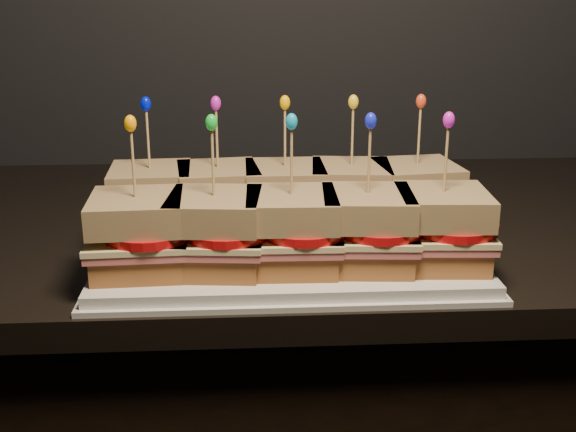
{
  "coord_description": "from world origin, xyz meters",
  "views": [
    {
      "loc": [
        -0.18,
        0.75,
        1.18
      ],
      "look_at": [
        -0.14,
        1.52,
        0.93
      ],
      "focal_mm": 45.0,
      "sensor_mm": 36.0,
      "label": 1
    }
  ],
  "objects": [
    {
      "name": "sandwich_7_bread_top",
      "position": [
        -0.14,
        1.46,
        0.96
      ],
      "size": [
        0.09,
        0.09,
        0.03
      ],
      "primitive_type": "cube",
      "rotation": [
        0.0,
        0.0,
        -0.02
      ],
      "color": "brown",
      "rests_on": "sandwich_7_tomato"
    },
    {
      "name": "sandwich_5_ham",
      "position": [
        -0.3,
        1.46,
        0.92
      ],
      "size": [
        0.1,
        0.1,
        0.01
      ],
      "primitive_type": "cube",
      "rotation": [
        0.0,
        0.0,
        0.05
      ],
      "color": "#C35757",
      "rests_on": "sandwich_5_bread_bot"
    },
    {
      "name": "sandwich_0_tomato",
      "position": [
        -0.28,
        1.57,
        0.94
      ],
      "size": [
        0.09,
        0.09,
        0.01
      ],
      "primitive_type": "cylinder",
      "color": "red",
      "rests_on": "sandwich_0_cheese"
    },
    {
      "name": "sandwich_8_bread_bot",
      "position": [
        -0.06,
        1.46,
        0.9
      ],
      "size": [
        0.1,
        0.1,
        0.03
      ],
      "primitive_type": "cube",
      "rotation": [
        0.0,
        0.0,
        -0.07
      ],
      "color": "brown",
      "rests_on": "platter"
    },
    {
      "name": "sandwich_3_cheese",
      "position": [
        -0.06,
        1.58,
        0.93
      ],
      "size": [
        0.11,
        0.11,
        0.01
      ],
      "primitive_type": "cube",
      "rotation": [
        0.0,
        0.0,
        -0.09
      ],
      "color": "beige",
      "rests_on": "sandwich_3_ham"
    },
    {
      "name": "sandwich_8_ham",
      "position": [
        -0.06,
        1.46,
        0.92
      ],
      "size": [
        0.11,
        0.1,
        0.01
      ],
      "primitive_type": "cube",
      "rotation": [
        0.0,
        0.0,
        -0.07
      ],
      "color": "#C35757",
      "rests_on": "sandwich_8_bread_bot"
    },
    {
      "name": "sandwich_1_frill",
      "position": [
        -0.22,
        1.58,
        1.05
      ],
      "size": [
        0.01,
        0.01,
        0.02
      ],
      "primitive_type": "ellipsoid",
      "color": "#C11AB3",
      "rests_on": "sandwich_1_pick"
    },
    {
      "name": "sandwich_7_cheese",
      "position": [
        -0.14,
        1.46,
        0.93
      ],
      "size": [
        0.1,
        0.1,
        0.01
      ],
      "primitive_type": "cube",
      "rotation": [
        0.0,
        0.0,
        -0.02
      ],
      "color": "beige",
      "rests_on": "sandwich_7_ham"
    },
    {
      "name": "sandwich_3_pick",
      "position": [
        -0.06,
        1.58,
        1.0
      ],
      "size": [
        0.0,
        0.0,
        0.09
      ],
      "primitive_type": "cylinder",
      "color": "tan",
      "rests_on": "sandwich_3_bread_top"
    },
    {
      "name": "platter",
      "position": [
        -0.14,
        1.52,
        0.88
      ],
      "size": [
        0.42,
        0.26,
        0.02
      ],
      "primitive_type": "cube",
      "color": "white",
      "rests_on": "granite_slab"
    },
    {
      "name": "sandwich_4_ham",
      "position": [
        0.02,
        1.58,
        0.92
      ],
      "size": [
        0.11,
        0.11,
        0.01
      ],
      "primitive_type": "cube",
      "rotation": [
        0.0,
        0.0,
        0.12
      ],
      "color": "#C35757",
      "rests_on": "sandwich_4_bread_bot"
    },
    {
      "name": "sandwich_0_cheese",
      "position": [
        -0.3,
        1.58,
        0.93
      ],
      "size": [
        0.11,
        0.1,
        0.01
      ],
      "primitive_type": "cube",
      "rotation": [
        0.0,
        0.0,
        0.05
      ],
      "color": "beige",
      "rests_on": "sandwich_0_ham"
    },
    {
      "name": "sandwich_8_pick",
      "position": [
        -0.06,
        1.46,
        1.0
      ],
      "size": [
        0.0,
        0.0,
        0.09
      ],
      "primitive_type": "cylinder",
      "color": "tan",
      "rests_on": "sandwich_8_bread_top"
    },
    {
      "name": "sandwich_4_bread_bot",
      "position": [
        0.02,
        1.58,
        0.9
      ],
      "size": [
        0.1,
        0.1,
        0.03
      ],
      "primitive_type": "cube",
      "rotation": [
        0.0,
        0.0,
        0.12
      ],
      "color": "brown",
      "rests_on": "platter"
    },
    {
      "name": "sandwich_2_ham",
      "position": [
        -0.14,
        1.58,
        0.92
      ],
      "size": [
        0.1,
        0.1,
        0.01
      ],
      "primitive_type": "cube",
      "rotation": [
        0.0,
        0.0,
        0.01
      ],
      "color": "#C35757",
      "rests_on": "sandwich_2_bread_bot"
    },
    {
      "name": "sandwich_4_cheese",
      "position": [
        0.02,
        1.58,
        0.93
      ],
      "size": [
        0.11,
        0.11,
        0.01
      ],
      "primitive_type": "cube",
      "rotation": [
        0.0,
        0.0,
        0.12
      ],
      "color": "beige",
      "rests_on": "sandwich_4_ham"
    },
    {
      "name": "sandwich_5_cheese",
      "position": [
        -0.3,
        1.46,
        0.93
      ],
      "size": [
        0.11,
        0.1,
        0.01
      ],
      "primitive_type": "cube",
      "rotation": [
        0.0,
        0.0,
        0.05
      ],
      "color": "beige",
      "rests_on": "sandwich_5_ham"
    },
    {
      "name": "sandwich_1_tomato",
      "position": [
        -0.2,
        1.57,
        0.94
      ],
      "size": [
        0.09,
        0.09,
        0.01
      ],
      "primitive_type": "cylinder",
      "color": "red",
      "rests_on": "sandwich_1_cheese"
    },
    {
      "name": "sandwich_5_frill",
      "position": [
        -0.3,
        1.46,
        1.05
      ],
      "size": [
        0.01,
        0.01,
        0.02
      ],
      "primitive_type": "ellipsoid",
      "color": "#F69403",
      "rests_on": "sandwich_5_pick"
    },
    {
      "name": "sandwich_1_bread_bot",
      "position": [
        -0.22,
        1.58,
        0.9
      ],
      "size": [
        0.1,
        0.1,
        0.03
      ],
      "primitive_type": "cube",
      "rotation": [
        0.0,
        0.0,
        0.12
      ],
      "color": "brown",
      "rests_on": "platter"
    },
    {
      "name": "sandwich_9_frill",
      "position": [
        0.02,
        1.46,
        1.05
      ],
      "size": [
        0.01,
        0.01,
        0.02
      ],
      "primitive_type": "ellipsoid",
      "color": "#CD1CB6",
      "rests_on": "sandwich_9_pick"
    },
    {
      "name": "sandwich_8_tomato",
      "position": [
        -0.05,
        1.45,
        0.94
      ],
      "size": [
        0.09,
        0.09,
        0.01
      ],
      "primitive_type": "cylinder",
      "color": "red",
      "rests_on": "sandwich_8_cheese"
    },
    {
      "name": "sandwich_6_pick",
      "position": [
        -0.22,
        1.46,
        1.0
      ],
      "size": [
        0.0,
        0.0,
        0.09
      ],
      "primitive_type": "cylinder",
      "color": "tan",
      "rests_on": "sandwich_6_bread_top"
    },
    {
      "name": "sandwich_0_bread_top",
      "position": [
        -0.3,
        1.58,
        0.96
      ],
      "size": [
        0.1,
        0.1,
        0.03
      ],
      "primitive_type": "cube",
      "rotation": [
        0.0,
        0.0,
        0.05
      ],
      "color": "brown",
      "rests_on": "sandwich_0_tomato"
    },
    {
      "name": "sandwich_3_frill",
      "position": [
        -0.06,
        1.58,
        1.05
      ],
      "size": [
        0.01,
        0.01,
        0.02
      ],
      "primitive_type": "ellipsoid",
      "color": "yellow",
      "rests_on": "sandwich_3_pick"
    },
    {
      "name": "sandwich_2_frill",
      "position": [
        -0.14,
        1.58,
        1.05
      ],
      "size": [
        0.01,
        0.01,
        0.02
      ],
      "primitive_type": "ellipsoid",
      "color": "#F4AE00",
      "rests_on": "sandwich_2_pick"
    },
    {
      "name": "sandwich_3_bread_bot",
      "position": [
        -0.06,
        1.58,
        0.9
      ],
      "size": [
        0.1,
        0.1,
        0.03
      ],
      "primitive_type": "cube",
      "rotation": [
        0.0,
        0.0,
        -0.09
      ],
      "color": "brown",
      "rests_on": "platter"
    },
    {
      "name": "sandwich_7_ham",
      "position": [
        -0.14,
        1.46,
        0.92
      ],
      "size": [
        0.1,
        0.1,
        0.01
      ],
      "primitive_type": "cube",
      "rotation": [
        0.0,
        0.0,
        -0.02
      ],
      "color": "#C35757",
      "rests_on": "sandwich_7_bread_bot"
    },
    {
      "name": "sandwich_5_bread_bot",
      "position": [
        -0.3,
        1.46,
        0.9
      ],
      "size": [
        0.09,
        0.09,
        0.03
      ],
      "primitive_type": "cube",
      "rotation": [
        0.0,
        0.0,
        0.05
      ],
      "color": "brown",
      "rests_on": "platter"
    },
    {
      "name": "granite_slab",
      "position": [
        -0.22,
        1.69,
        0.86
      ],
      "size": [
        2.32,
        0.63,
        0.03
      ],
      "primitive_type": "cube",
      "color": "black",
      "rests_on": "cabinet"
    },
    {
      "name": "sandwich_3_tomato",
      "position": [
        -0.05,
        1.57,
        0.94
      ],
      "size": [
        0.09,
        0.09,
        0.01
      ],
      "primitive_type": "cylinder",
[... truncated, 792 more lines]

